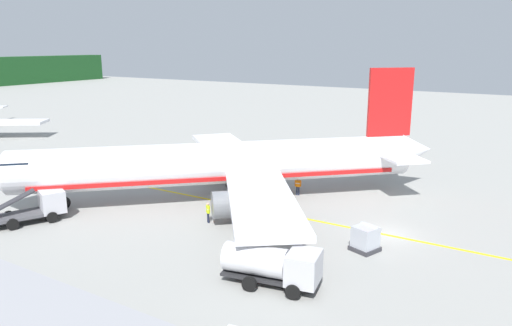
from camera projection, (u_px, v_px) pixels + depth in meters
name	position (u px, v px, depth m)	size (l,w,h in m)	color
ground	(9.00, 160.00, 60.85)	(240.00, 320.00, 0.20)	#999993
airliner_foreground	(225.00, 164.00, 44.30)	(31.24, 33.06, 11.90)	white
service_truck_fuel	(273.00, 264.00, 28.59)	(3.07, 6.13, 2.40)	silver
service_truck_pushback	(37.00, 207.00, 39.30)	(6.87, 4.72, 2.70)	silver
cargo_container_near	(366.00, 239.00, 33.67)	(2.15, 2.15, 1.87)	#333338
crew_marshaller	(208.00, 211.00, 38.94)	(0.45, 0.52, 1.68)	#191E33
crew_loader_left	(298.00, 185.00, 46.06)	(0.35, 0.61, 1.70)	#191E33
apron_guide_line	(263.00, 210.00, 42.05)	(0.30, 60.00, 0.01)	yellow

